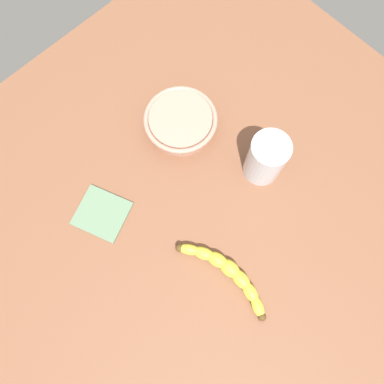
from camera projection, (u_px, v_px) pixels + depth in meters
wooden_tabletop at (212, 206)px, 85.95cm from camera, size 120.00×120.00×3.00cm
banana at (227, 272)px, 78.64cm from camera, size 23.92×7.71×3.28cm
smoothie_glass at (265, 159)px, 81.27cm from camera, size 8.50×8.50×12.99cm
ceramic_bowl at (181, 122)px, 86.94cm from camera, size 17.33×17.33×5.34cm
folded_napkin at (102, 213)px, 83.63cm from camera, size 14.11×13.64×0.60cm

